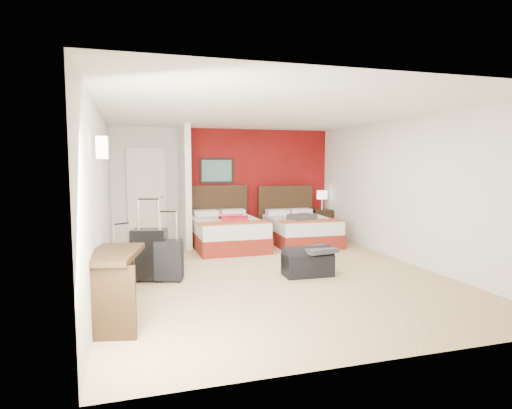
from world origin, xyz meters
name	(u,v)px	position (x,y,z in m)	size (l,w,h in m)	color
ground	(269,271)	(0.00, 0.00, 0.00)	(6.50, 6.50, 0.00)	#D6B784
room_walls	(170,189)	(-1.40, 1.42, 1.26)	(5.02, 6.52, 2.50)	silver
red_accent_panel	(256,183)	(0.75, 3.23, 1.25)	(3.50, 0.04, 2.50)	maroon
partition_wall	(185,186)	(-1.00, 2.61, 1.25)	(0.12, 1.20, 2.50)	silver
entry_door	(147,195)	(-1.75, 3.20, 1.02)	(0.82, 0.06, 2.05)	silver
bed_left	(227,233)	(-0.22, 2.08, 0.29)	(1.34, 1.92, 0.58)	silver
bed_right	(301,231)	(1.41, 2.09, 0.27)	(1.26, 1.81, 0.54)	white
red_suitcase_open	(233,218)	(-0.12, 1.98, 0.62)	(0.51, 0.71, 0.09)	#A60E20
jacket_bundle	(302,217)	(1.31, 1.79, 0.60)	(0.50, 0.40, 0.12)	#3D3D42
nightstand	(322,222)	(2.28, 2.87, 0.31)	(0.44, 0.44, 0.62)	black
table_lamp	(322,200)	(2.28, 2.87, 0.84)	(0.25, 0.25, 0.45)	silver
suitcase_black	(150,256)	(-1.85, -0.02, 0.37)	(0.49, 0.31, 0.74)	black
suitcase_charcoal	(169,262)	(-1.58, -0.13, 0.29)	(0.39, 0.24, 0.58)	black
suitcase_navy	(122,265)	(-2.24, 0.04, 0.25)	(0.36, 0.22, 0.51)	black
duffel_bag	(308,264)	(0.49, -0.42, 0.19)	(0.74, 0.40, 0.38)	black
jacket_draped	(318,250)	(0.64, -0.47, 0.41)	(0.50, 0.42, 0.07)	#38393D
desk	(114,289)	(-2.30, -1.70, 0.40)	(0.48, 0.97, 0.81)	black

